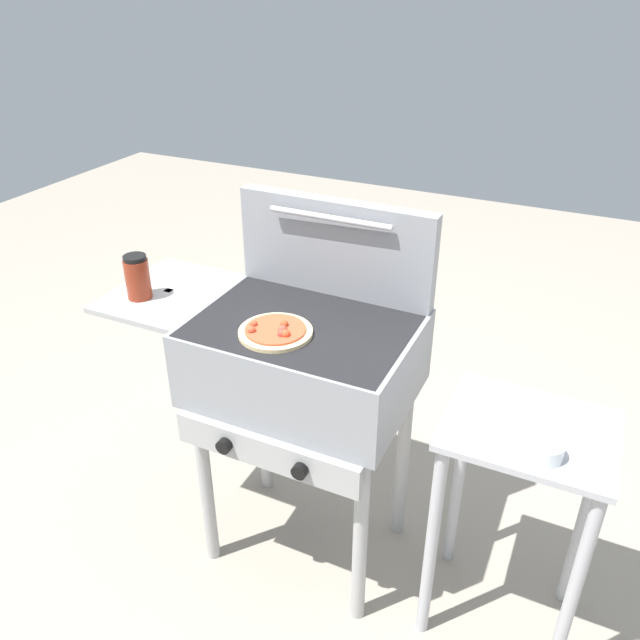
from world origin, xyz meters
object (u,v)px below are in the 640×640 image
Objects in this scene: sauce_jar at (138,277)px; prep_table at (519,488)px; pizza_pepperoni at (275,331)px; topping_bowl_near at (544,450)px; grill at (300,364)px.

prep_table is at bearing 3.61° from sauce_jar.
pizza_pepperoni is 0.76m from topping_bowl_near.
pizza_pepperoni is (-0.03, -0.09, 0.15)m from grill.
sauce_jar is 1.51× the size of topping_bowl_near.
sauce_jar is 1.25m from topping_bowl_near.
topping_bowl_near is at bearing -0.67° from pizza_pepperoni.
grill is at bearing -179.63° from prep_table.
topping_bowl_near is (0.75, -0.01, -0.14)m from pizza_pepperoni.
grill is at bearing 72.48° from pizza_pepperoni.
grill is at bearing 172.20° from topping_bowl_near.
prep_table is 0.26m from topping_bowl_near.
pizza_pepperoni reaches higher than topping_bowl_near.
pizza_pepperoni is 0.49m from sauce_jar.
prep_table is (1.19, 0.08, -0.44)m from sauce_jar.
sauce_jar is at bearing -172.19° from grill.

